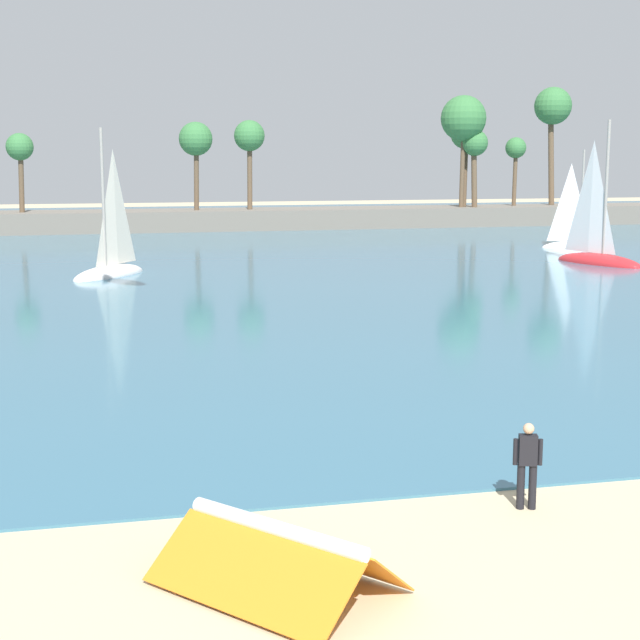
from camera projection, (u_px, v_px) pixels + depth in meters
sea at (145, 246)px, 71.03m from camera, size 220.00×109.15×0.06m
palm_headland at (94, 189)px, 83.51m from camera, size 102.48×6.55×12.86m
folded_kite at (276, 546)px, 14.99m from camera, size 4.01×4.20×1.05m
person_at_waterline at (527, 463)px, 18.40m from camera, size 0.53×0.29×1.67m
sailboat_mid_bay at (597, 250)px, 59.49m from camera, size 3.91×6.60×9.18m
sailboat_toward_headland at (110, 262)px, 53.53m from camera, size 4.94×5.75×8.52m
sailboat_far_left at (575, 238)px, 69.66m from camera, size 5.22×2.10×7.37m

